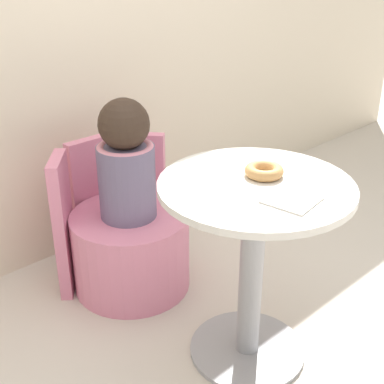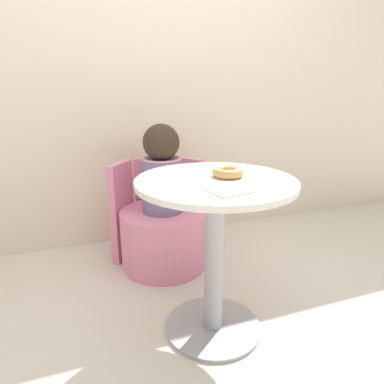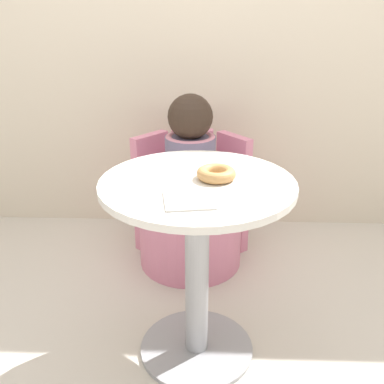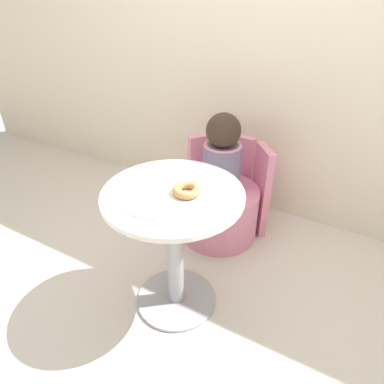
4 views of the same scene
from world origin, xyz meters
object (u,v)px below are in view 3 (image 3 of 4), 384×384
at_px(round_table, 197,241).
at_px(donut, 216,174).
at_px(tub_chair, 190,230).
at_px(child_figure, 190,151).

distance_m(round_table, donut, 0.26).
height_order(round_table, tub_chair, round_table).
bearing_deg(round_table, tub_chair, 94.42).
height_order(round_table, donut, donut).
xyz_separation_m(tub_chair, child_figure, (0.00, 0.00, 0.43)).
bearing_deg(tub_chair, donut, -79.90).
bearing_deg(child_figure, round_table, -85.58).
xyz_separation_m(round_table, tub_chair, (-0.05, 0.66, -0.31)).
relative_size(round_table, donut, 5.41).
bearing_deg(round_table, child_figure, 94.42).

